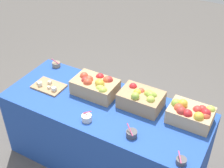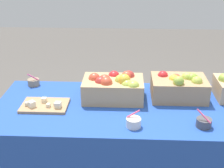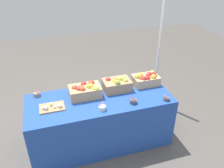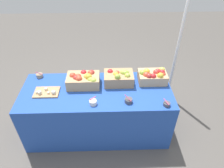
% 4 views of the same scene
% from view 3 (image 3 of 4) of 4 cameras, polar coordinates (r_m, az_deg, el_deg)
% --- Properties ---
extents(ground_plane, '(10.00, 10.00, 0.00)m').
position_cam_3_polar(ground_plane, '(3.50, -2.76, -13.67)').
color(ground_plane, '#56514C').
extents(table, '(1.90, 0.76, 0.74)m').
position_cam_3_polar(table, '(3.26, -2.92, -8.98)').
color(table, '#234CAD').
rests_on(table, ground_plane).
extents(apple_crate_left, '(0.36, 0.25, 0.19)m').
position_cam_3_polar(apple_crate_left, '(3.34, 8.44, 1.28)').
color(apple_crate_left, tan).
rests_on(apple_crate_left, table).
extents(apple_crate_middle, '(0.37, 0.26, 0.20)m').
position_cam_3_polar(apple_crate_middle, '(3.18, 1.29, -0.00)').
color(apple_crate_middle, tan).
rests_on(apple_crate_middle, table).
extents(apple_crate_right, '(0.41, 0.26, 0.20)m').
position_cam_3_polar(apple_crate_right, '(3.05, -6.54, -1.56)').
color(apple_crate_right, tan).
rests_on(apple_crate_right, table).
extents(cutting_board_front, '(0.30, 0.21, 0.06)m').
position_cam_3_polar(cutting_board_front, '(2.94, -14.55, -5.57)').
color(cutting_board_front, tan).
rests_on(cutting_board_front, table).
extents(sample_bowl_near, '(0.09, 0.09, 0.10)m').
position_cam_3_polar(sample_bowl_near, '(2.82, -2.41, -5.89)').
color(sample_bowl_near, silver).
rests_on(sample_bowl_near, table).
extents(sample_bowl_mid, '(0.10, 0.09, 0.12)m').
position_cam_3_polar(sample_bowl_mid, '(2.94, 5.27, -4.27)').
color(sample_bowl_mid, '#4C4C51').
rests_on(sample_bowl_mid, table).
extents(sample_bowl_far, '(0.09, 0.09, 0.11)m').
position_cam_3_polar(sample_bowl_far, '(3.23, -18.03, -2.43)').
color(sample_bowl_far, gray).
rests_on(sample_bowl_far, table).
extents(sample_bowl_extra, '(0.08, 0.09, 0.09)m').
position_cam_3_polar(sample_bowl_extra, '(3.07, 13.28, -3.56)').
color(sample_bowl_extra, '#4C4C51').
rests_on(sample_bowl_extra, table).
extents(tent_pole, '(0.04, 0.04, 2.10)m').
position_cam_3_polar(tent_pole, '(3.86, 11.56, 8.66)').
color(tent_pole, white).
rests_on(tent_pole, ground_plane).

